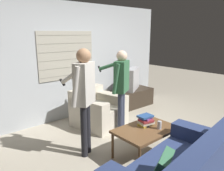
{
  "coord_description": "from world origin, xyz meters",
  "views": [
    {
      "loc": [
        -2.48,
        -2.26,
        1.89
      ],
      "look_at": [
        -0.08,
        0.57,
        1.0
      ],
      "focal_mm": 35.0,
      "sensor_mm": 36.0,
      "label": 1
    }
  ],
  "objects_px": {
    "person_right_standing": "(121,81)",
    "book_stack": "(146,120)",
    "armchair_beige": "(98,110)",
    "spare_remote": "(147,125)",
    "coffee_table": "(146,131)",
    "soda_can": "(159,125)",
    "tv": "(133,79)",
    "person_left_standing": "(84,90)"
  },
  "relations": [
    {
      "from": "armchair_beige",
      "to": "person_right_standing",
      "type": "distance_m",
      "value": 0.87
    },
    {
      "from": "armchair_beige",
      "to": "coffee_table",
      "type": "relative_size",
      "value": 1.12
    },
    {
      "from": "coffee_table",
      "to": "soda_can",
      "type": "bearing_deg",
      "value": -41.75
    },
    {
      "from": "book_stack",
      "to": "person_left_standing",
      "type": "bearing_deg",
      "value": 144.17
    },
    {
      "from": "coffee_table",
      "to": "armchair_beige",
      "type": "bearing_deg",
      "value": 83.74
    },
    {
      "from": "armchair_beige",
      "to": "coffee_table",
      "type": "distance_m",
      "value": 1.48
    },
    {
      "from": "armchair_beige",
      "to": "person_left_standing",
      "type": "bearing_deg",
      "value": 32.18
    },
    {
      "from": "armchair_beige",
      "to": "person_right_standing",
      "type": "relative_size",
      "value": 0.68
    },
    {
      "from": "coffee_table",
      "to": "person_right_standing",
      "type": "distance_m",
      "value": 1.17
    },
    {
      "from": "tv",
      "to": "book_stack",
      "type": "bearing_deg",
      "value": 18.16
    },
    {
      "from": "tv",
      "to": "person_right_standing",
      "type": "height_order",
      "value": "person_right_standing"
    },
    {
      "from": "person_left_standing",
      "to": "book_stack",
      "type": "relative_size",
      "value": 6.55
    },
    {
      "from": "person_right_standing",
      "to": "tv",
      "type": "bearing_deg",
      "value": 4.92
    },
    {
      "from": "spare_remote",
      "to": "tv",
      "type": "bearing_deg",
      "value": 79.01
    },
    {
      "from": "person_left_standing",
      "to": "book_stack",
      "type": "distance_m",
      "value": 1.09
    },
    {
      "from": "tv",
      "to": "soda_can",
      "type": "distance_m",
      "value": 2.45
    },
    {
      "from": "tv",
      "to": "soda_can",
      "type": "relative_size",
      "value": 5.81
    },
    {
      "from": "person_right_standing",
      "to": "book_stack",
      "type": "bearing_deg",
      "value": -137.45
    },
    {
      "from": "person_right_standing",
      "to": "soda_can",
      "type": "distance_m",
      "value": 1.21
    },
    {
      "from": "soda_can",
      "to": "spare_remote",
      "type": "height_order",
      "value": "soda_can"
    },
    {
      "from": "soda_can",
      "to": "spare_remote",
      "type": "relative_size",
      "value": 0.95
    },
    {
      "from": "armchair_beige",
      "to": "soda_can",
      "type": "height_order",
      "value": "armchair_beige"
    },
    {
      "from": "person_left_standing",
      "to": "person_right_standing",
      "type": "xyz_separation_m",
      "value": [
        1.04,
        0.3,
        -0.06
      ]
    },
    {
      "from": "coffee_table",
      "to": "person_right_standing",
      "type": "relative_size",
      "value": 0.6
    },
    {
      "from": "person_left_standing",
      "to": "soda_can",
      "type": "xyz_separation_m",
      "value": [
        0.84,
        -0.79,
        -0.54
      ]
    },
    {
      "from": "soda_can",
      "to": "spare_remote",
      "type": "distance_m",
      "value": 0.21
    },
    {
      "from": "spare_remote",
      "to": "coffee_table",
      "type": "bearing_deg",
      "value": -119.63
    },
    {
      "from": "armchair_beige",
      "to": "soda_can",
      "type": "bearing_deg",
      "value": 77.9
    },
    {
      "from": "armchair_beige",
      "to": "soda_can",
      "type": "distance_m",
      "value": 1.62
    },
    {
      "from": "person_left_standing",
      "to": "soda_can",
      "type": "relative_size",
      "value": 13.35
    },
    {
      "from": "armchair_beige",
      "to": "spare_remote",
      "type": "relative_size",
      "value": 8.03
    },
    {
      "from": "tv",
      "to": "person_right_standing",
      "type": "distance_m",
      "value": 1.55
    },
    {
      "from": "armchair_beige",
      "to": "tv",
      "type": "bearing_deg",
      "value": -176.93
    },
    {
      "from": "tv",
      "to": "person_left_standing",
      "type": "distance_m",
      "value": 2.59
    },
    {
      "from": "tv",
      "to": "coffee_table",
      "type": "bearing_deg",
      "value": 17.81
    },
    {
      "from": "person_right_standing",
      "to": "book_stack",
      "type": "xyz_separation_m",
      "value": [
        -0.26,
        -0.87,
        -0.45
      ]
    },
    {
      "from": "person_right_standing",
      "to": "spare_remote",
      "type": "relative_size",
      "value": 11.88
    },
    {
      "from": "armchair_beige",
      "to": "person_right_standing",
      "type": "bearing_deg",
      "value": 98.27
    },
    {
      "from": "coffee_table",
      "to": "spare_remote",
      "type": "distance_m",
      "value": 0.12
    },
    {
      "from": "armchair_beige",
      "to": "spare_remote",
      "type": "distance_m",
      "value": 1.43
    },
    {
      "from": "coffee_table",
      "to": "spare_remote",
      "type": "xyz_separation_m",
      "value": [
        0.09,
        0.05,
        0.05
      ]
    },
    {
      "from": "armchair_beige",
      "to": "coffee_table",
      "type": "height_order",
      "value": "armchair_beige"
    }
  ]
}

